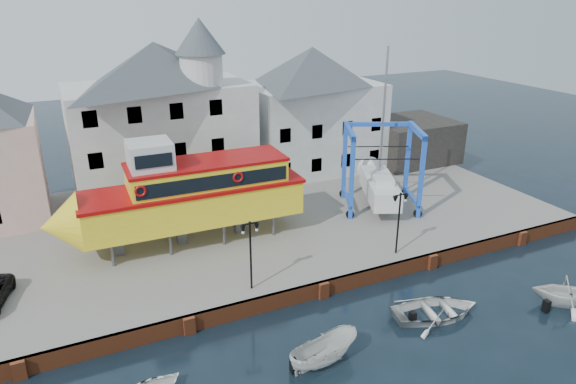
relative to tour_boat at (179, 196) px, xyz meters
name	(u,v)px	position (x,y,z in m)	size (l,w,h in m)	color
ground	(323,297)	(6.15, -8.51, -4.40)	(140.00, 140.00, 0.00)	black
hardstanding	(254,219)	(6.15, 2.49, -3.90)	(44.00, 22.00, 1.00)	slate
quay_wall	(322,289)	(6.15, -8.41, -3.90)	(44.00, 0.47, 1.00)	brown
building_white_main	(162,117)	(1.28, 9.88, 2.94)	(14.00, 8.30, 14.00)	#B8B8B8
building_white_right	(311,109)	(15.15, 10.49, 2.20)	(12.00, 8.00, 11.20)	#B8B8B8
shed_dark	(409,140)	(25.15, 8.49, -1.40)	(8.00, 7.00, 4.00)	black
lamp_post_left	(250,238)	(2.15, -7.31, -0.23)	(1.12, 0.32, 4.20)	black
lamp_post_right	(400,208)	(12.15, -7.31, -0.23)	(1.12, 0.32, 4.20)	black
tour_boat	(179,196)	(0.00, 0.00, 0.00)	(16.65, 4.33, 7.21)	#59595E
travel_lift	(378,179)	(15.76, 0.18, -1.36)	(6.98, 8.22, 12.19)	#1A4BAE
motorboat_a	(323,363)	(3.42, -13.55, -4.40)	(1.47, 3.91, 1.51)	silver
motorboat_b	(435,316)	(10.88, -12.83, -4.40)	(3.53, 4.95, 1.03)	silver
motorboat_c	(565,305)	(18.35, -15.11, -4.40)	(3.22, 3.73, 1.97)	silver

